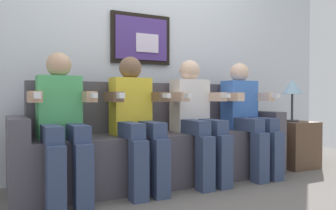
{
  "coord_description": "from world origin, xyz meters",
  "views": [
    {
      "loc": [
        -1.32,
        -2.4,
        0.77
      ],
      "look_at": [
        0.0,
        0.15,
        0.7
      ],
      "focal_mm": 36.01,
      "sensor_mm": 36.0,
      "label": 1
    }
  ],
  "objects_px": {
    "person_left_center": "(136,117)",
    "person_rightmost": "(247,114)",
    "table_lamp": "(292,89)",
    "person_right_center": "(196,115)",
    "side_table_right": "(294,144)",
    "couch": "(159,147)",
    "person_leftmost": "(62,119)"
  },
  "relations": [
    {
      "from": "couch",
      "to": "person_right_center",
      "type": "relative_size",
      "value": 2.24
    },
    {
      "from": "person_left_center",
      "to": "side_table_right",
      "type": "height_order",
      "value": "person_left_center"
    },
    {
      "from": "person_left_center",
      "to": "person_rightmost",
      "type": "height_order",
      "value": "same"
    },
    {
      "from": "person_rightmost",
      "to": "side_table_right",
      "type": "height_order",
      "value": "person_rightmost"
    },
    {
      "from": "person_left_center",
      "to": "table_lamp",
      "type": "xyz_separation_m",
      "value": [
        1.84,
        0.06,
        0.25
      ]
    },
    {
      "from": "person_right_center",
      "to": "person_rightmost",
      "type": "distance_m",
      "value": 0.59
    },
    {
      "from": "person_leftmost",
      "to": "person_left_center",
      "type": "bearing_deg",
      "value": 0.0
    },
    {
      "from": "person_left_center",
      "to": "person_right_center",
      "type": "height_order",
      "value": "same"
    },
    {
      "from": "person_right_center",
      "to": "person_leftmost",
      "type": "bearing_deg",
      "value": 180.0
    },
    {
      "from": "person_right_center",
      "to": "person_rightmost",
      "type": "bearing_deg",
      "value": 0.05
    },
    {
      "from": "couch",
      "to": "table_lamp",
      "type": "bearing_deg",
      "value": -4.21
    },
    {
      "from": "couch",
      "to": "person_leftmost",
      "type": "height_order",
      "value": "person_leftmost"
    },
    {
      "from": "couch",
      "to": "person_right_center",
      "type": "xyz_separation_m",
      "value": [
        0.29,
        -0.17,
        0.29
      ]
    },
    {
      "from": "person_rightmost",
      "to": "person_right_center",
      "type": "bearing_deg",
      "value": -179.95
    },
    {
      "from": "person_left_center",
      "to": "table_lamp",
      "type": "relative_size",
      "value": 2.41
    },
    {
      "from": "person_left_center",
      "to": "person_right_center",
      "type": "relative_size",
      "value": 1.0
    },
    {
      "from": "couch",
      "to": "side_table_right",
      "type": "height_order",
      "value": "couch"
    },
    {
      "from": "person_leftmost",
      "to": "person_left_center",
      "type": "xyz_separation_m",
      "value": [
        0.59,
        0.0,
        0.0
      ]
    },
    {
      "from": "person_left_center",
      "to": "table_lamp",
      "type": "height_order",
      "value": "person_left_center"
    },
    {
      "from": "couch",
      "to": "person_left_center",
      "type": "distance_m",
      "value": 0.45
    },
    {
      "from": "person_right_center",
      "to": "side_table_right",
      "type": "relative_size",
      "value": 2.22
    },
    {
      "from": "person_left_center",
      "to": "person_rightmost",
      "type": "bearing_deg",
      "value": 0.02
    },
    {
      "from": "person_right_center",
      "to": "side_table_right",
      "type": "height_order",
      "value": "person_right_center"
    },
    {
      "from": "couch",
      "to": "person_right_center",
      "type": "distance_m",
      "value": 0.45
    },
    {
      "from": "person_leftmost",
      "to": "side_table_right",
      "type": "height_order",
      "value": "person_leftmost"
    },
    {
      "from": "person_right_center",
      "to": "table_lamp",
      "type": "height_order",
      "value": "person_right_center"
    },
    {
      "from": "person_rightmost",
      "to": "table_lamp",
      "type": "bearing_deg",
      "value": 4.65
    },
    {
      "from": "person_rightmost",
      "to": "side_table_right",
      "type": "xyz_separation_m",
      "value": [
        0.72,
        0.06,
        -0.36
      ]
    },
    {
      "from": "side_table_right",
      "to": "table_lamp",
      "type": "xyz_separation_m",
      "value": [
        -0.04,
        -0.01,
        0.61
      ]
    },
    {
      "from": "couch",
      "to": "person_rightmost",
      "type": "xyz_separation_m",
      "value": [
        0.88,
        -0.17,
        0.29
      ]
    },
    {
      "from": "person_left_center",
      "to": "side_table_right",
      "type": "xyz_separation_m",
      "value": [
        1.89,
        0.06,
        -0.36
      ]
    },
    {
      "from": "couch",
      "to": "person_rightmost",
      "type": "relative_size",
      "value": 2.24
    }
  ]
}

